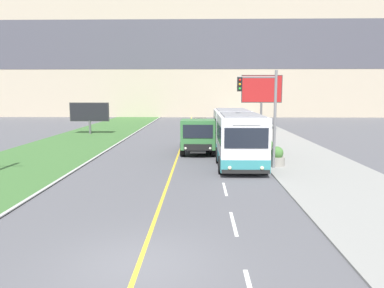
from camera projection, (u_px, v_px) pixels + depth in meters
ground_plane at (139, 265)px, 9.74m from camera, size 300.00×300.00×0.00m
lane_marking_centre at (162, 232)px, 12.07m from camera, size 2.88×140.00×0.01m
apartment_block_background at (192, 50)px, 69.49m from camera, size 80.00×8.04×24.37m
city_bus at (236, 135)px, 24.96m from camera, size 2.72×11.72×3.21m
dump_truck at (198, 136)px, 27.28m from camera, size 2.49×6.74×2.55m
car_distant at (200, 124)px, 44.23m from camera, size 1.80×4.30×1.45m
traffic_light_mast at (264, 107)px, 21.46m from camera, size 2.28×0.32×5.71m
billboard_large at (262, 91)px, 42.43m from camera, size 4.60×0.24×6.40m
billboard_small at (89, 113)px, 39.95m from camera, size 4.20×0.24×3.38m
planter_round_near at (277, 157)px, 22.48m from camera, size 0.94×0.94×1.16m
planter_round_second at (267, 148)px, 26.05m from camera, size 1.02×1.02×1.19m
planter_round_third at (258, 141)px, 29.63m from camera, size 0.98×0.98×1.22m
planter_round_far at (252, 136)px, 33.21m from camera, size 1.01×1.01×1.22m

